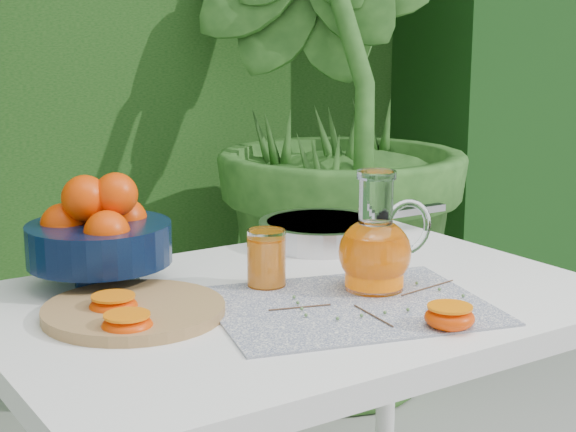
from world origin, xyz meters
TOP-DOWN VIEW (x-y plane):
  - potted_plant_right at (0.92, 1.13)m, footprint 2.10×2.10m
  - white_table at (0.04, -0.04)m, footprint 1.00×0.70m
  - placemat at (0.08, -0.14)m, footprint 0.50×0.43m
  - cutting_board at (-0.22, 0.00)m, footprint 0.34×0.34m
  - fruit_bowl at (-0.20, 0.19)m, footprint 0.28×0.28m
  - juice_pitcher at (0.17, -0.10)m, footprint 0.18×0.13m
  - juice_tumbler at (0.03, 0.02)m, footprint 0.07×0.07m
  - saute_pan at (0.29, 0.22)m, footprint 0.45×0.26m
  - orange_halves at (-0.12, -0.12)m, footprint 0.51×0.41m
  - thyme_sprigs at (0.12, -0.16)m, footprint 0.35×0.20m

SIDE VIEW (x-z plane):
  - white_table at x=0.04m, z-range 0.29..1.04m
  - placemat at x=0.08m, z-range 0.75..0.75m
  - thyme_sprigs at x=0.12m, z-range 0.75..0.76m
  - cutting_board at x=-0.22m, z-range 0.75..0.77m
  - orange_halves at x=-0.12m, z-range 0.75..0.79m
  - saute_pan at x=0.29m, z-range 0.75..0.80m
  - juice_tumbler at x=0.03m, z-range 0.75..0.85m
  - juice_pitcher at x=0.17m, z-range 0.72..0.92m
  - fruit_bowl at x=-0.20m, z-range 0.74..0.94m
  - potted_plant_right at x=0.92m, z-range 0.00..1.81m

